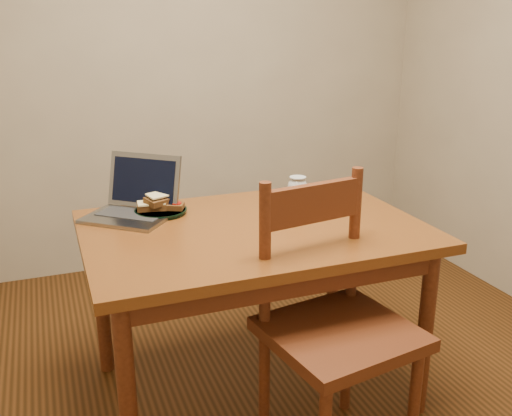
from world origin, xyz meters
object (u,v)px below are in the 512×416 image
object	(u,v)px
laptop	(135,200)
plate	(161,211)
chair	(336,314)
table	(254,246)
milk_glass	(297,195)

from	to	relation	value
laptop	plate	bearing A→B (deg)	25.87
chair	laptop	bearing A→B (deg)	116.89
table	chair	distance (m)	0.47
plate	laptop	world-z (taller)	laptop
milk_glass	plate	bearing A→B (deg)	158.73
table	milk_glass	distance (m)	0.28
table	laptop	xyz separation A→B (m)	(-0.40, 0.30, 0.15)
chair	laptop	xyz separation A→B (m)	(-0.54, 0.74, 0.25)
chair	laptop	distance (m)	0.95
chair	milk_glass	world-z (taller)	chair
chair	milk_glass	size ratio (longest dim) A/B	3.38
plate	table	bearing A→B (deg)	-42.26
milk_glass	laptop	world-z (taller)	laptop
table	milk_glass	world-z (taller)	milk_glass
table	plate	xyz separation A→B (m)	(-0.31, 0.28, 0.09)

